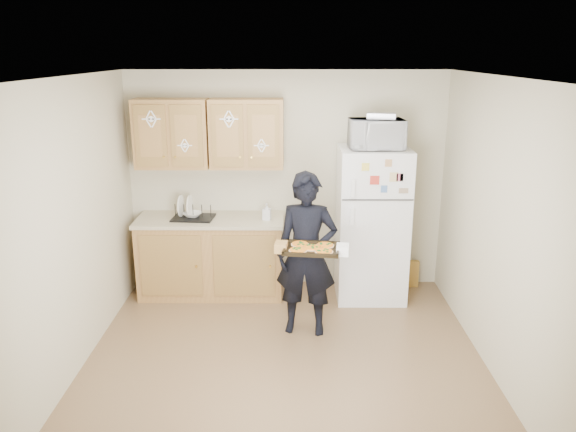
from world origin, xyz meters
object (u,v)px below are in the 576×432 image
at_px(refrigerator, 371,224).
at_px(microwave, 376,134).
at_px(person, 307,255).
at_px(dish_rack, 193,211).
at_px(baking_tray, 312,249).

height_order(refrigerator, microwave, microwave).
relative_size(person, dish_rack, 3.62).
bearing_deg(baking_tray, person, 104.09).
height_order(person, microwave, microwave).
height_order(baking_tray, dish_rack, dish_rack).
bearing_deg(microwave, refrigerator, 88.34).
bearing_deg(dish_rack, person, -35.79).
height_order(person, baking_tray, person).
bearing_deg(microwave, dish_rack, 174.62).
xyz_separation_m(person, microwave, (0.74, 0.81, 1.05)).
bearing_deg(microwave, baking_tray, -125.51).
relative_size(refrigerator, person, 1.05).
xyz_separation_m(refrigerator, dish_rack, (-1.98, 0.03, 0.14)).
distance_m(refrigerator, baking_tray, 1.36).
bearing_deg(person, refrigerator, 56.30).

